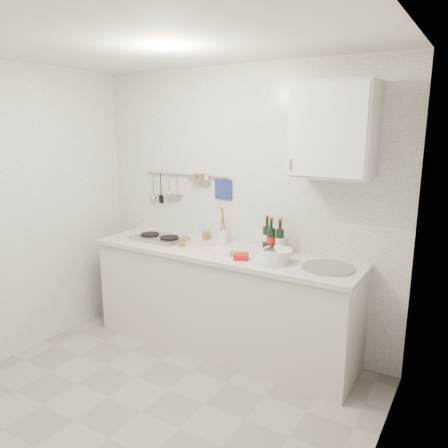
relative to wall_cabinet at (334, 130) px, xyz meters
The scene contains 17 objects.
floor 2.47m from the wall_cabinet, 126.42° to the right, with size 3.00×3.00×0.00m, color gray.
ceiling 1.61m from the wall_cabinet, 126.42° to the right, with size 3.00×3.00×0.00m, color silver.
back_wall 1.15m from the wall_cabinet, 168.67° to the left, with size 3.00×0.02×2.50m, color silver.
wall_right 1.53m from the wall_cabinet, 63.80° to the right, with size 0.02×2.80×2.50m, color silver.
counter 1.76m from the wall_cabinet, behind, with size 2.44×0.64×0.96m.
wall_rail 1.59m from the wall_cabinet, behind, with size 0.98×0.09×0.34m.
wall_cabinet is the anchor object (origin of this frame).
plate_stack_hob 1.85m from the wall_cabinet, behind, with size 0.25×0.25×0.02m.
plate_stack_sink 1.06m from the wall_cabinet, 151.52° to the right, with size 0.30×0.29×0.12m.
wine_bottles 1.00m from the wall_cabinet, behind, with size 0.21×0.12×0.31m.
butter_dish 1.32m from the wall_cabinet, 164.35° to the right, with size 0.18×0.09×0.05m, color white.
strawberry_punnet 1.22m from the wall_cabinet, 157.66° to the right, with size 0.12×0.12×0.05m, color red.
utensil_crock 1.38m from the wall_cabinet, behind, with size 0.09×0.09×0.35m.
jar_a 1.58m from the wall_cabinet, behind, with size 0.07×0.07×0.09m.
jar_b 1.06m from the wall_cabinet, behind, with size 0.06×0.06×0.07m.
jar_c 1.08m from the wall_cabinet, behind, with size 0.06×0.06×0.08m.
jar_d 1.63m from the wall_cabinet, behind, with size 0.06×0.06×0.10m.
Camera 1 is at (1.92, -2.02, 1.98)m, focal length 35.00 mm.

